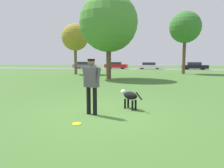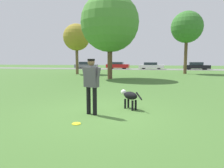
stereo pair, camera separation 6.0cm
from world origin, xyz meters
TOP-DOWN VIEW (x-y plane):
  - ground_plane at (0.00, 0.00)m, footprint 120.00×120.00m
  - far_road_strip at (0.00, 31.81)m, footprint 120.00×6.00m
  - person at (-0.22, -0.11)m, footprint 0.69×0.36m
  - dog at (0.83, 0.80)m, footprint 0.83×0.75m
  - frisbee at (-0.33, -1.09)m, footprint 0.24×0.24m
  - tree_far_left at (-7.32, 16.63)m, footprint 3.11×3.11m
  - tree_far_right at (5.36, 19.78)m, footprint 3.72×3.72m
  - tree_mid_center at (-2.21, 11.56)m, footprint 5.07×5.07m
  - parked_car_grey at (-11.59, 32.13)m, footprint 4.51×1.94m
  - parked_car_red at (-5.20, 32.05)m, footprint 4.32×1.87m
  - parked_car_white at (1.14, 32.00)m, footprint 4.61×1.88m
  - parked_car_black at (8.98, 31.73)m, footprint 4.40×1.99m

SIDE VIEW (x-z plane):
  - ground_plane at x=0.00m, z-range 0.00..0.00m
  - far_road_strip at x=0.00m, z-range 0.00..0.01m
  - frisbee at x=-0.33m, z-range 0.00..0.02m
  - dog at x=0.83m, z-range 0.12..0.76m
  - parked_car_white at x=1.14m, z-range 0.01..1.27m
  - parked_car_black at x=8.98m, z-range -0.02..1.30m
  - parked_car_grey at x=-11.59m, z-range -0.02..1.34m
  - parked_car_red at x=-5.20m, z-range 0.01..1.32m
  - person at x=-0.22m, z-range 0.16..1.86m
  - tree_far_left at x=-7.32m, z-range 1.35..7.23m
  - tree_mid_center at x=-2.21m, z-range 1.17..8.59m
  - tree_far_right at x=5.36m, z-range 1.81..9.24m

